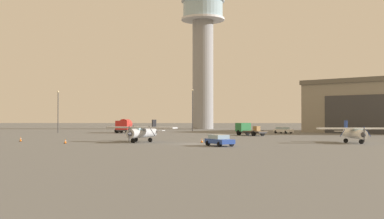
{
  "coord_description": "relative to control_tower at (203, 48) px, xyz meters",
  "views": [
    {
      "loc": [
        1.45,
        -62.25,
        3.58
      ],
      "look_at": [
        -0.52,
        17.39,
        4.77
      ],
      "focal_mm": 44.47,
      "sensor_mm": 36.0,
      "label": 1
    }
  ],
  "objects": [
    {
      "name": "hangar",
      "position": [
        39.91,
        -27.85,
        -17.53
      ],
      "size": [
        35.53,
        35.23,
        11.83
      ],
      "rotation": [
        0.0,
        0.0,
        -2.29
      ],
      "color": "gray",
      "rests_on": "ground_plane"
    },
    {
      "name": "truck_flatbed_green",
      "position": [
        8.6,
        -46.35,
        -22.3
      ],
      "size": [
        5.77,
        6.78,
        2.36
      ],
      "rotation": [
        0.0,
        0.0,
        2.18
      ],
      "color": "#38383D",
      "rests_on": "ground_plane"
    },
    {
      "name": "control_tower",
      "position": [
        0.0,
        0.0,
        0.0
      ],
      "size": [
        12.52,
        12.52,
        41.33
      ],
      "color": "gray",
      "rests_on": "ground_plane"
    },
    {
      "name": "traffic_cone_near_right",
      "position": [
        -25.98,
        -69.79,
        -23.12
      ],
      "size": [
        0.36,
        0.36,
        0.71
      ],
      "color": "black",
      "rests_on": "ground_plane"
    },
    {
      "name": "traffic_cone_near_left",
      "position": [
        -0.03,
        -72.09,
        -23.18
      ],
      "size": [
        0.36,
        0.36,
        0.58
      ],
      "color": "black",
      "rests_on": "ground_plane"
    },
    {
      "name": "light_post_east",
      "position": [
        -2.52,
        -21.32,
        -17.46
      ],
      "size": [
        0.44,
        0.44,
        10.28
      ],
      "color": "#38383D",
      "rests_on": "ground_plane"
    },
    {
      "name": "light_post_west",
      "position": [
        -31.89,
        -33.29,
        -17.98
      ],
      "size": [
        0.44,
        0.44,
        9.29
      ],
      "color": "#38383D",
      "rests_on": "ground_plane"
    },
    {
      "name": "car_blue",
      "position": [
        2.12,
        -79.45,
        -22.73
      ],
      "size": [
        3.65,
        4.46,
        1.37
      ],
      "rotation": [
        0.0,
        0.0,
        5.24
      ],
      "color": "#2847A8",
      "rests_on": "ground_plane"
    },
    {
      "name": "car_white",
      "position": [
        17.14,
        -35.48,
        -22.73
      ],
      "size": [
        4.06,
        4.48,
        1.37
      ],
      "rotation": [
        0.0,
        0.0,
        5.38
      ],
      "color": "white",
      "rests_on": "ground_plane"
    },
    {
      "name": "ground_plane",
      "position": [
        -1.22,
        -74.87,
        -23.47
      ],
      "size": [
        400.0,
        400.0,
        0.0
      ],
      "primitive_type": "plane",
      "color": "#60605E"
    },
    {
      "name": "traffic_cone_mid_apron",
      "position": [
        -18.12,
        -74.61,
        -23.15
      ],
      "size": [
        0.36,
        0.36,
        0.64
      ],
      "color": "black",
      "rests_on": "ground_plane"
    },
    {
      "name": "truck_fuel_tanker_red",
      "position": [
        -17.23,
        -33.09,
        -21.78
      ],
      "size": [
        3.62,
        5.87,
        3.04
      ],
      "rotation": [
        0.0,
        0.0,
        4.63
      ],
      "color": "#38383D",
      "rests_on": "ground_plane"
    },
    {
      "name": "airplane_silver",
      "position": [
        -8.38,
        -70.56,
        -22.01
      ],
      "size": [
        10.36,
        8.21,
        3.13
      ],
      "rotation": [
        0.0,
        0.0,
        4.33
      ],
      "color": "#B7BABF",
      "rests_on": "ground_plane"
    },
    {
      "name": "airplane_white",
      "position": [
        20.68,
        -72.07,
        -22.05
      ],
      "size": [
        10.26,
        8.06,
        3.03
      ],
      "rotation": [
        0.0,
        0.0,
        4.76
      ],
      "color": "white",
      "rests_on": "ground_plane"
    }
  ]
}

